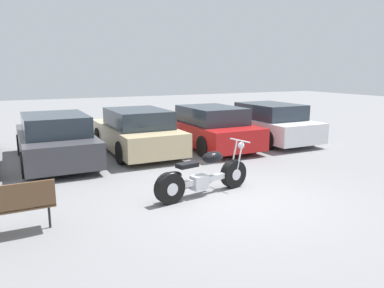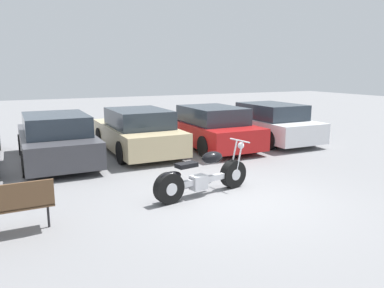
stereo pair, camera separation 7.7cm
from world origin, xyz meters
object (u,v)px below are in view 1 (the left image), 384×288
Objects in this scene: parked_car_red at (208,128)px; park_bench at (8,204)px; motorcycle at (202,176)px; parked_car_champagne at (136,132)px; parked_car_white at (266,123)px; parked_car_dark_grey at (55,139)px.

park_bench is (-6.29, -4.85, -0.12)m from parked_car_red.
park_bench is at bearing -173.38° from motorcycle.
parked_car_champagne and parked_car_red have the same top height.
motorcycle is 3.73m from park_bench.
parked_car_white is 10.06m from park_bench.
motorcycle is 0.53× the size of parked_car_red.
parked_car_white is at bearing 41.20° from motorcycle.
parked_car_white reaches higher than park_bench.
motorcycle is 6.77m from parked_car_white.
motorcycle is 1.67× the size of park_bench.
parked_car_white is (5.09, 4.46, 0.26)m from motorcycle.
parked_car_dark_grey is at bearing 75.22° from park_bench.
parked_car_white is (2.50, 0.04, 0.00)m from parked_car_red.
parked_car_dark_grey is at bearing 179.79° from parked_car_red.
parked_car_champagne is 2.52m from parked_car_red.
parked_car_dark_grey is (-2.42, 4.44, 0.26)m from motorcycle.
motorcycle is 5.13m from parked_car_red.
park_bench is (-3.70, -0.43, 0.13)m from motorcycle.
parked_car_champagne is 3.15× the size of park_bench.
parked_car_white is at bearing 29.05° from park_bench.
park_bench is at bearing -126.51° from parked_car_champagne.
park_bench is (-1.28, -4.87, -0.12)m from parked_car_dark_grey.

